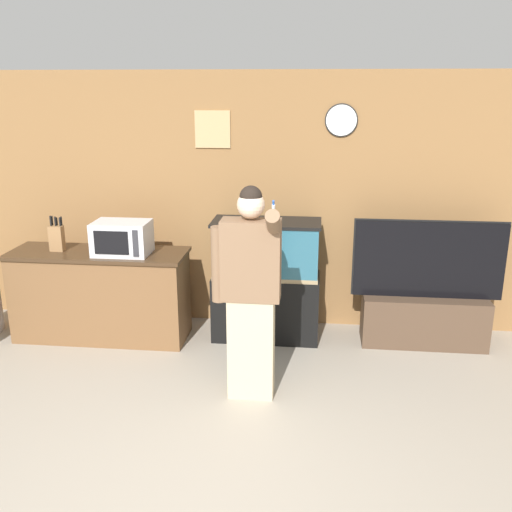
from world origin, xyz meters
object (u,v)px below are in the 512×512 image
at_px(counter_island, 101,295).
at_px(microwave, 122,238).
at_px(person_standing, 250,291).
at_px(knife_block, 57,238).
at_px(tv_on_stand, 424,308).
at_px(aquarium_on_stand, 266,280).

distance_m(counter_island, microwave, 0.67).
bearing_deg(person_standing, knife_block, 154.44).
distance_m(knife_block, tv_on_stand, 3.65).
distance_m(microwave, knife_block, 0.67).
height_order(counter_island, aquarium_on_stand, aquarium_on_stand).
distance_m(microwave, person_standing, 1.63).
height_order(knife_block, tv_on_stand, knife_block).
xyz_separation_m(counter_island, person_standing, (1.61, -0.97, 0.46)).
relative_size(aquarium_on_stand, tv_on_stand, 0.84).
xyz_separation_m(microwave, person_standing, (1.34, -0.92, -0.15)).
bearing_deg(aquarium_on_stand, knife_block, -174.64).
bearing_deg(knife_block, microwave, -3.21).
distance_m(aquarium_on_stand, person_standing, 1.19).
height_order(aquarium_on_stand, tv_on_stand, tv_on_stand).
bearing_deg(person_standing, tv_on_stand, 36.23).
bearing_deg(person_standing, microwave, 145.40).
distance_m(microwave, aquarium_on_stand, 1.46).
relative_size(microwave, tv_on_stand, 0.37).
distance_m(counter_island, knife_block, 0.70).
height_order(aquarium_on_stand, person_standing, person_standing).
xyz_separation_m(knife_block, person_standing, (2.01, -0.96, -0.12)).
xyz_separation_m(knife_block, tv_on_stand, (3.59, 0.19, -0.66)).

